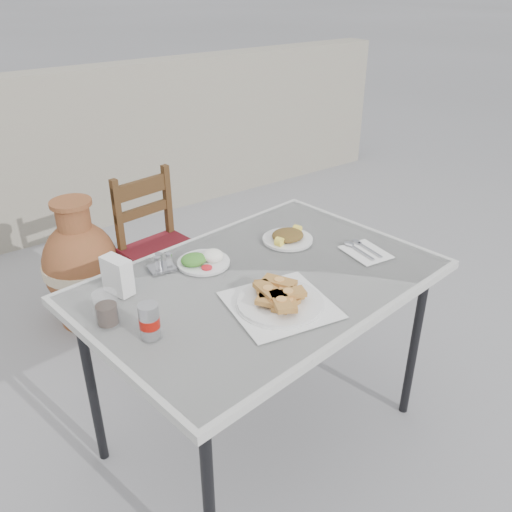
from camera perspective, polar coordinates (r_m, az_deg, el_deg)
ground at (r=2.64m, az=1.23°, el=-16.12°), size 80.00×80.00×0.00m
cafe_table at (r=2.08m, az=0.63°, el=-3.56°), size 1.44×1.07×0.81m
pide_plate at (r=1.87m, az=2.55°, el=-4.39°), size 0.39×0.39×0.07m
salad_rice_plate at (r=2.13m, az=-5.62°, el=-0.39°), size 0.21×0.21×0.05m
salad_chopped_plate at (r=2.31m, az=3.36°, el=2.03°), size 0.21×0.21×0.05m
soda_can at (r=1.74m, az=-11.16°, el=-6.71°), size 0.07×0.07×0.12m
cola_glass at (r=1.84m, az=-15.46°, el=-5.51°), size 0.08×0.08×0.11m
napkin_holder at (r=1.98m, az=-14.37°, el=-2.00°), size 0.09×0.12×0.14m
condiment_caddy at (r=2.11m, az=-9.88°, el=-0.86°), size 0.11×0.09×0.07m
cutlery_napkin at (r=2.27m, az=11.19°, el=0.58°), size 0.17×0.21×0.01m
chair at (r=3.08m, az=-10.10°, el=0.82°), size 0.43×0.43×0.86m
terracotta_urn at (r=3.20m, az=-17.87°, el=-1.09°), size 0.43×0.43×0.75m
back_wall at (r=4.34m, az=-19.32°, el=10.08°), size 6.00×0.25×1.20m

